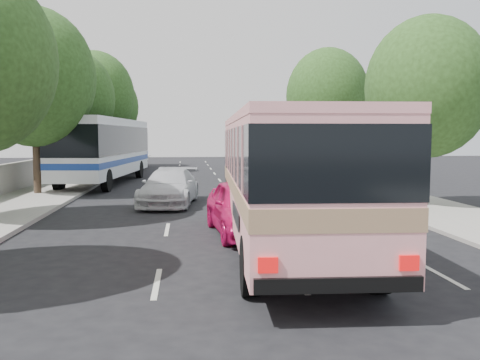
{
  "coord_description": "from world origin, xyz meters",
  "views": [
    {
      "loc": [
        -1.29,
        -12.29,
        3.02
      ],
      "look_at": [
        0.44,
        3.82,
        1.6
      ],
      "focal_mm": 38.0,
      "sensor_mm": 36.0,
      "label": 1
    }
  ],
  "objects": [
    {
      "name": "low_wall",
      "position": [
        -10.3,
        20.0,
        0.9
      ],
      "size": [
        0.3,
        90.0,
        1.5
      ],
      "primitive_type": "cube",
      "color": "#9E998E",
      "rests_on": "sidewalk_left"
    },
    {
      "name": "sidewalk_left",
      "position": [
        -8.5,
        20.0,
        0.07
      ],
      "size": [
        4.0,
        90.0,
        0.15
      ],
      "primitive_type": "cube",
      "color": "#9E998E",
      "rests_on": "ground"
    },
    {
      "name": "sidewalk_right",
      "position": [
        8.5,
        20.0,
        0.06
      ],
      "size": [
        4.0,
        90.0,
        0.12
      ],
      "primitive_type": "cube",
      "color": "#9E998E",
      "rests_on": "ground"
    },
    {
      "name": "white_pickup",
      "position": [
        -2.0,
        10.0,
        0.78
      ],
      "size": [
        2.87,
        5.58,
        1.55
      ],
      "primitive_type": "imported",
      "rotation": [
        0.0,
        0.0,
        -0.13
      ],
      "color": "silver",
      "rests_on": "ground"
    },
    {
      "name": "ground",
      "position": [
        0.0,
        0.0,
        0.0
      ],
      "size": [
        120.0,
        120.0,
        0.0
      ],
      "primitive_type": "plane",
      "color": "black",
      "rests_on": "ground"
    },
    {
      "name": "tour_coach_front",
      "position": [
        -6.3,
        20.28,
        2.43
      ],
      "size": [
        4.32,
        13.74,
        4.04
      ],
      "rotation": [
        0.0,
        0.0,
        -0.11
      ],
      "color": "silver",
      "rests_on": "ground"
    },
    {
      "name": "taxi_roof_sign",
      "position": [
        0.51,
        3.01,
        1.77
      ],
      "size": [
        0.56,
        0.23,
        0.18
      ],
      "primitive_type": "cube",
      "rotation": [
        0.0,
        0.0,
        0.08
      ],
      "color": "silver",
      "rests_on": "pink_taxi"
    },
    {
      "name": "pink_bus",
      "position": [
        1.3,
        0.71,
        2.2
      ],
      "size": [
        3.31,
        11.19,
        3.53
      ],
      "rotation": [
        0.0,
        0.0,
        -0.05
      ],
      "color": "pink",
      "rests_on": "ground"
    },
    {
      "name": "tree_right_near",
      "position": [
        8.78,
        7.94,
        5.2
      ],
      "size": [
        5.1,
        5.1,
        7.95
      ],
      "color": "#38281E",
      "rests_on": "ground"
    },
    {
      "name": "tree_right_far",
      "position": [
        9.08,
        23.94,
        6.12
      ],
      "size": [
        6.0,
        6.0,
        9.35
      ],
      "color": "#38281E",
      "rests_on": "ground"
    },
    {
      "name": "tree_left_d",
      "position": [
        -8.52,
        21.94,
        5.63
      ],
      "size": [
        5.52,
        5.52,
        8.6
      ],
      "color": "#38281E",
      "rests_on": "ground"
    },
    {
      "name": "tree_left_e",
      "position": [
        -8.42,
        29.94,
        6.43
      ],
      "size": [
        6.3,
        6.3,
        9.82
      ],
      "color": "#38281E",
      "rests_on": "ground"
    },
    {
      "name": "pink_taxi",
      "position": [
        0.51,
        3.01,
        0.84
      ],
      "size": [
        2.39,
        5.08,
        1.68
      ],
      "primitive_type": "imported",
      "rotation": [
        0.0,
        0.0,
        0.08
      ],
      "color": "#D5125D",
      "rests_on": "ground"
    },
    {
      "name": "tree_left_f",
      "position": [
        -8.62,
        37.94,
        6.0
      ],
      "size": [
        5.88,
        5.88,
        9.16
      ],
      "color": "#38281E",
      "rests_on": "ground"
    },
    {
      "name": "tree_left_c",
      "position": [
        -8.62,
        13.94,
        6.12
      ],
      "size": [
        6.0,
        6.0,
        9.35
      ],
      "color": "#38281E",
      "rests_on": "ground"
    },
    {
      "name": "tour_coach_rear",
      "position": [
        -6.3,
        33.58,
        2.2
      ],
      "size": [
        2.76,
        12.23,
        3.65
      ],
      "rotation": [
        0.0,
        0.0,
        0.01
      ],
      "color": "silver",
      "rests_on": "ground"
    }
  ]
}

